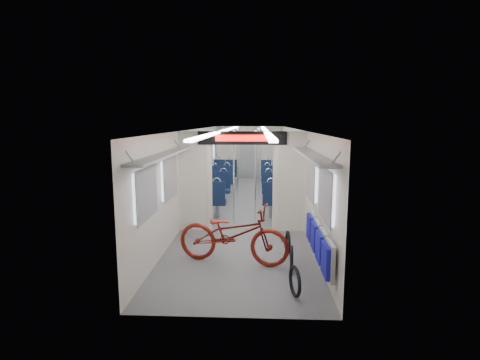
{
  "coord_description": "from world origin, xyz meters",
  "views": [
    {
      "loc": [
        0.35,
        -10.51,
        2.53
      ],
      "look_at": [
        -0.07,
        -1.74,
        1.14
      ],
      "focal_mm": 28.0,
      "sensor_mm": 36.0,
      "label": 1
    }
  ],
  "objects": [
    {
      "name": "flip_bench",
      "position": [
        1.35,
        -4.59,
        0.58
      ],
      "size": [
        0.12,
        2.12,
        0.54
      ],
      "color": "gray",
      "rests_on": "carriage"
    },
    {
      "name": "seat_bay_near_left",
      "position": [
        -0.93,
        -0.07,
        0.54
      ],
      "size": [
        0.9,
        2.05,
        1.09
      ],
      "color": "#0B1733",
      "rests_on": "ground"
    },
    {
      "name": "bike_hoop_a",
      "position": [
        0.9,
        -5.36,
        0.21
      ],
      "size": [
        0.15,
        0.46,
        0.47
      ],
      "primitive_type": "torus",
      "rotation": [
        1.57,
        0.0,
        1.8
      ],
      "color": "black",
      "rests_on": "ground"
    },
    {
      "name": "bicycle",
      "position": [
        -0.08,
        -4.09,
        0.53
      ],
      "size": [
        2.13,
        1.14,
        1.07
      ],
      "primitive_type": "imported",
      "rotation": [
        0.0,
        0.0,
        1.35
      ],
      "color": "maroon",
      "rests_on": "ground"
    },
    {
      "name": "bike_hoop_c",
      "position": [
        0.94,
        -3.56,
        0.2
      ],
      "size": [
        0.08,
        0.45,
        0.45
      ],
      "primitive_type": "torus",
      "rotation": [
        1.57,
        0.0,
        1.64
      ],
      "color": "black",
      "rests_on": "ground"
    },
    {
      "name": "stanchion_near_left",
      "position": [
        -0.23,
        -1.47,
        1.15
      ],
      "size": [
        0.04,
        0.04,
        2.3
      ],
      "primitive_type": "cylinder",
      "color": "silver",
      "rests_on": "ground"
    },
    {
      "name": "bike_hoop_b",
      "position": [
        0.93,
        -4.43,
        0.2
      ],
      "size": [
        0.08,
        0.45,
        0.45
      ],
      "primitive_type": "torus",
      "rotation": [
        1.57,
        0.0,
        1.5
      ],
      "color": "black",
      "rests_on": "ground"
    },
    {
      "name": "carriage",
      "position": [
        0.0,
        -0.27,
        1.5
      ],
      "size": [
        12.0,
        12.02,
        2.31
      ],
      "color": "#515456",
      "rests_on": "ground"
    },
    {
      "name": "seat_bay_far_right",
      "position": [
        0.94,
        3.65,
        0.53
      ],
      "size": [
        0.89,
        2.0,
        1.08
      ],
      "color": "#0B1733",
      "rests_on": "ground"
    },
    {
      "name": "stanchion_far_left",
      "position": [
        -0.3,
        1.59,
        1.15
      ],
      "size": [
        0.04,
        0.04,
        2.3
      ],
      "primitive_type": "cylinder",
      "color": "silver",
      "rests_on": "ground"
    },
    {
      "name": "seat_bay_far_left",
      "position": [
        -0.93,
        3.27,
        0.55
      ],
      "size": [
        0.92,
        2.14,
        1.12
      ],
      "color": "#0B1733",
      "rests_on": "ground"
    },
    {
      "name": "stanchion_near_right",
      "position": [
        0.29,
        -1.25,
        1.15
      ],
      "size": [
        0.04,
        0.04,
        2.3
      ],
      "primitive_type": "cylinder",
      "color": "silver",
      "rests_on": "ground"
    },
    {
      "name": "stanchion_far_right",
      "position": [
        0.39,
        1.71,
        1.15
      ],
      "size": [
        0.04,
        0.04,
        2.3
      ],
      "primitive_type": "cylinder",
      "color": "silver",
      "rests_on": "ground"
    },
    {
      "name": "seat_bay_near_right",
      "position": [
        0.93,
        -0.02,
        0.54
      ],
      "size": [
        0.9,
        2.02,
        1.08
      ],
      "color": "#0B1733",
      "rests_on": "ground"
    }
  ]
}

